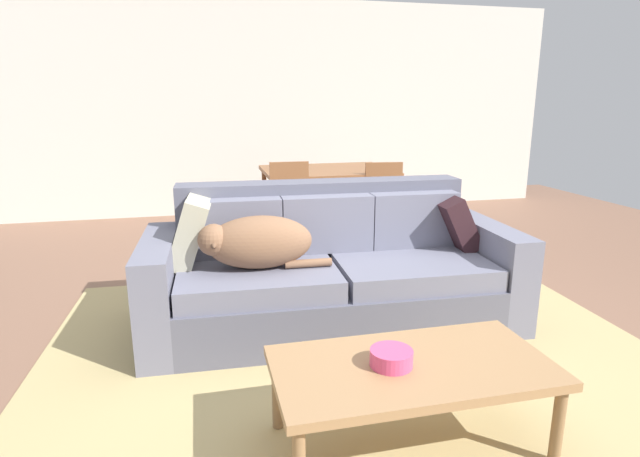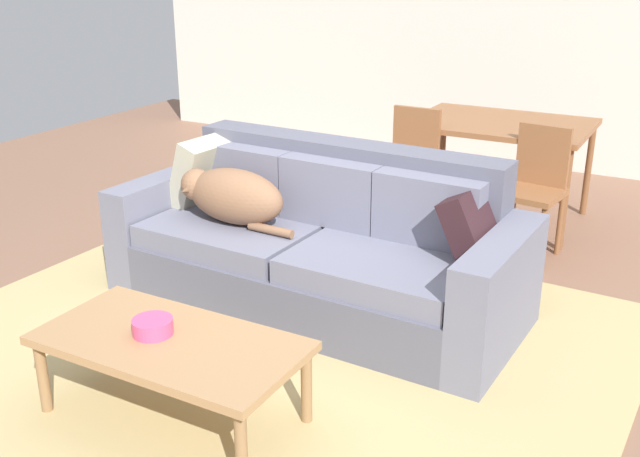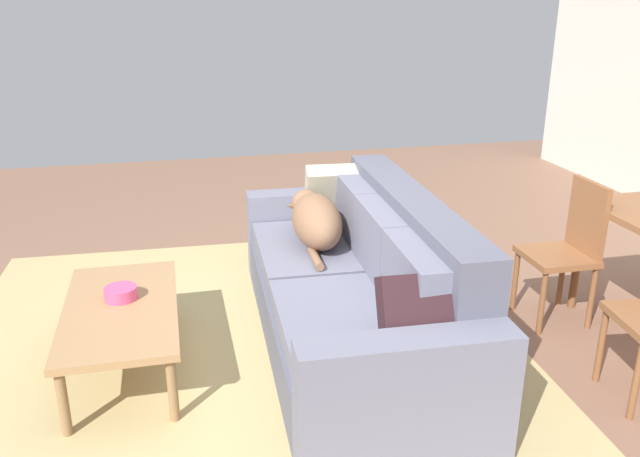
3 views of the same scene
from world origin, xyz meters
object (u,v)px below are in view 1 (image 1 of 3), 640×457
Objects in this scene: throw_pillow_by_left_arm at (191,232)px; throw_pillow_by_right_arm at (454,223)px; dog_on_left_cushion at (255,242)px; bowl_on_coffee_table at (391,358)px; dining_chair_near_right at (386,204)px; coffee_table at (412,372)px; couch at (330,272)px; dining_chair_near_left at (291,208)px; dining_table at (327,176)px.

throw_pillow_by_right_arm is (1.80, -0.07, -0.03)m from throw_pillow_by_left_arm.
dog_on_left_cushion is 4.47× the size of bowl_on_coffee_table.
dining_chair_near_right is (-0.00, 1.35, -0.13)m from throw_pillow_by_right_arm.
bowl_on_coffee_table is (-0.09, 0.00, 0.08)m from coffee_table.
dog_on_left_cushion is at bearing -161.37° from couch.
dining_chair_near_left is (-0.01, 2.73, 0.15)m from coffee_table.
throw_pillow_by_right_arm is 1.35m from dining_chair_near_right.
coffee_table is (0.90, -1.45, -0.30)m from throw_pillow_by_left_arm.
throw_pillow_by_left_arm is 1.73m from coffee_table.
dining_table is at bearing 67.29° from dog_on_left_cushion.
dining_chair_near_right is at bearing 58.85° from couch.
throw_pillow_by_left_arm is 0.37× the size of coffee_table.
bowl_on_coffee_table is 0.20× the size of dining_chair_near_left.
bowl_on_coffee_table is 2.73m from dining_chair_near_left.
bowl_on_coffee_table is at bearing 178.30° from coffee_table.
dining_chair_near_left is at bearing 90.31° from coffee_table.
couch is 2.66× the size of dining_chair_near_left.
throw_pillow_by_left_arm is at bearing 121.84° from coffee_table.
dining_chair_near_left is (0.08, 2.73, 0.07)m from bowl_on_coffee_table.
dining_chair_near_left reaches higher than coffee_table.
dog_on_left_cushion is 2.08m from dining_chair_near_right.
dining_table is 1.47× the size of dining_chair_near_right.
couch is 2.07× the size of coffee_table.
bowl_on_coffee_table reaches higher than coffee_table.
dog_on_left_cushion is at bearing -32.07° from throw_pillow_by_left_arm.
dining_chair_near_left is at bearing 123.97° from throw_pillow_by_right_arm.
dining_chair_near_left is at bearing 92.77° from couch.
dining_table is (0.47, 3.33, 0.34)m from coffee_table.
coffee_table is 1.29× the size of dining_chair_near_left.
couch is 0.95m from throw_pillow_by_left_arm.
couch is at bearing -103.55° from dining_table.
throw_pillow_by_right_arm is at bearing -82.72° from dining_chair_near_right.
throw_pillow_by_left_arm is 2.41× the size of bowl_on_coffee_table.
bowl_on_coffee_table is at bearing -60.89° from throw_pillow_by_left_arm.
throw_pillow_by_right_arm is at bearing 9.09° from dog_on_left_cushion.
couch is 0.95m from throw_pillow_by_right_arm.
dining_chair_near_right is (1.41, 1.52, -0.13)m from dog_on_left_cushion.
dining_chair_near_right is (0.90, 1.36, 0.16)m from couch.
throw_pillow_by_left_arm is 1.80m from throw_pillow_by_right_arm.
throw_pillow_by_left_arm reaches higher than dining_table.
throw_pillow_by_left_arm is 0.47× the size of dining_chair_near_left.
bowl_on_coffee_table is 0.20× the size of dining_chair_near_right.
dining_chair_near_left reaches higher than dining_chair_near_right.
bowl_on_coffee_table is 0.14× the size of dining_table.
throw_pillow_by_right_arm is at bearing 54.15° from bowl_on_coffee_table.
throw_pillow_by_left_arm reaches higher than dining_chair_near_right.
throw_pillow_by_left_arm reaches higher than dog_on_left_cushion.
coffee_table is 2.87m from dining_chair_near_right.
dining_chair_near_left is at bearing 88.33° from bowl_on_coffee_table.
couch reaches higher than bowl_on_coffee_table.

